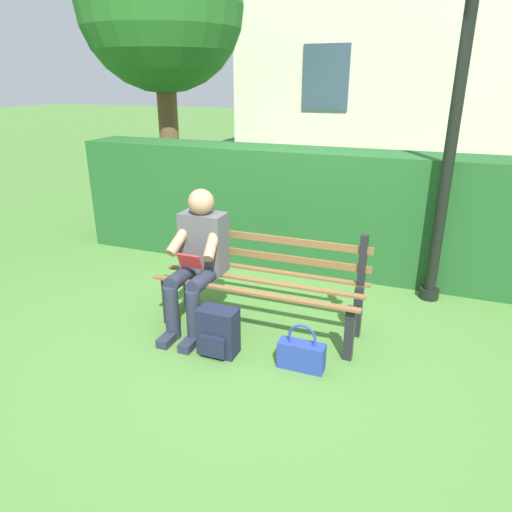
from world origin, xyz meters
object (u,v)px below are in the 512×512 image
tree (157,11)px  lamp_post (462,70)px  handbag (301,354)px  person_seated (198,257)px  backpack (218,332)px  park_bench (263,280)px

tree → lamp_post: tree is taller
tree → handbag: (-3.25, 3.55, -2.82)m
person_seated → tree: bearing=-55.3°
person_seated → handbag: size_ratio=3.23×
handbag → backpack: bearing=2.9°
park_bench → person_seated: bearing=18.6°
park_bench → tree: bearing=-47.8°
park_bench → tree: 4.80m
person_seated → backpack: 0.68m
park_bench → tree: (2.75, -3.04, 2.50)m
tree → lamp_post: 4.62m
park_bench → person_seated: size_ratio=1.47×
park_bench → backpack: size_ratio=4.57×
tree → person_seated: bearing=124.7°
park_bench → tree: tree is taller
tree → handbag: size_ratio=11.32×
person_seated → park_bench: bearing=-161.4°
tree → lamp_post: (-4.10, 1.95, -0.84)m
person_seated → handbag: 1.19m
person_seated → handbag: bearing=161.7°
lamp_post → handbag: bearing=62.0°
park_bench → backpack: bearing=72.4°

